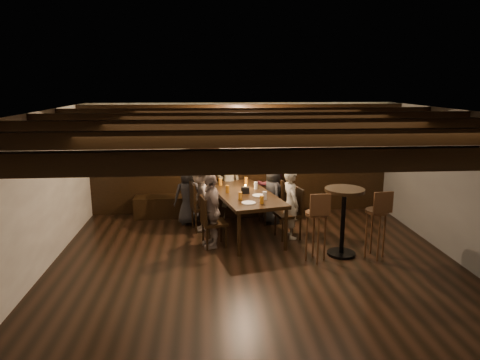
{
  "coord_description": "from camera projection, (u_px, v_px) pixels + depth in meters",
  "views": [
    {
      "loc": [
        -0.76,
        -5.68,
        2.83
      ],
      "look_at": [
        -0.2,
        1.3,
        1.22
      ],
      "focal_mm": 32.0,
      "sensor_mm": 36.0,
      "label": 1
    }
  ],
  "objects": [
    {
      "name": "condiment_caddy",
      "position": [
        245.0,
        190.0,
        7.93
      ],
      "size": [
        0.15,
        0.1,
        0.12
      ],
      "primitive_type": "cube",
      "color": "black",
      "rests_on": "dining_table"
    },
    {
      "name": "person_bench_left",
      "position": [
        188.0,
        196.0,
        8.61
      ],
      "size": [
        0.64,
        0.49,
        1.18
      ],
      "primitive_type": "imported",
      "rotation": [
        0.0,
        0.0,
        3.37
      ],
      "color": "#2C2B2E",
      "rests_on": "floor"
    },
    {
      "name": "chair_right_far",
      "position": [
        289.0,
        223.0,
        7.9
      ],
      "size": [
        0.52,
        0.52,
        0.94
      ],
      "rotation": [
        0.0,
        0.0,
        1.79
      ],
      "color": "black",
      "rests_on": "floor"
    },
    {
      "name": "person_bench_right",
      "position": [
        271.0,
        185.0,
        9.12
      ],
      "size": [
        0.76,
        0.65,
        1.36
      ],
      "primitive_type": "imported",
      "rotation": [
        0.0,
        0.0,
        3.37
      ],
      "color": "#511C23",
      "rests_on": "floor"
    },
    {
      "name": "pint_d",
      "position": [
        256.0,
        186.0,
        8.25
      ],
      "size": [
        0.07,
        0.07,
        0.14
      ],
      "primitive_type": "cylinder",
      "color": "silver",
      "rests_on": "dining_table"
    },
    {
      "name": "pint_a",
      "position": [
        220.0,
        182.0,
        8.55
      ],
      "size": [
        0.07,
        0.07,
        0.14
      ],
      "primitive_type": "cylinder",
      "color": "#BF7219",
      "rests_on": "dining_table"
    },
    {
      "name": "chair_left_near",
      "position": [
        202.0,
        215.0,
        8.32
      ],
      "size": [
        0.52,
        0.52,
        0.95
      ],
      "rotation": [
        0.0,
        0.0,
        -1.35
      ],
      "color": "black",
      "rests_on": "floor"
    },
    {
      "name": "person_right_far",
      "position": [
        291.0,
        204.0,
        7.83
      ],
      "size": [
        0.41,
        0.53,
        1.3
      ],
      "primitive_type": "imported",
      "rotation": [
        0.0,
        0.0,
        1.79
      ],
      "color": "#B1AA95",
      "rests_on": "floor"
    },
    {
      "name": "plate_far",
      "position": [
        259.0,
        196.0,
        7.76
      ],
      "size": [
        0.24,
        0.24,
        0.01
      ],
      "primitive_type": "cylinder",
      "color": "white",
      "rests_on": "dining_table"
    },
    {
      "name": "plate_near",
      "position": [
        249.0,
        203.0,
        7.3
      ],
      "size": [
        0.24,
        0.24,
        0.01
      ],
      "primitive_type": "cylinder",
      "color": "white",
      "rests_on": "dining_table"
    },
    {
      "name": "pint_b",
      "position": [
        246.0,
        181.0,
        8.65
      ],
      "size": [
        0.07,
        0.07,
        0.14
      ],
      "primitive_type": "cylinder",
      "color": "#BF7219",
      "rests_on": "dining_table"
    },
    {
      "name": "high_top_table",
      "position": [
        343.0,
        212.0,
        7.0
      ],
      "size": [
        0.64,
        0.64,
        1.14
      ],
      "color": "black",
      "rests_on": "floor"
    },
    {
      "name": "person_right_near",
      "position": [
        273.0,
        194.0,
        8.68
      ],
      "size": [
        0.5,
        0.65,
        1.19
      ],
      "primitive_type": "imported",
      "rotation": [
        0.0,
        0.0,
        1.79
      ],
      "color": "#252628",
      "rests_on": "floor"
    },
    {
      "name": "person_left_near",
      "position": [
        200.0,
        197.0,
        8.22
      ],
      "size": [
        0.66,
        0.93,
        1.31
      ],
      "primitive_type": "imported",
      "rotation": [
        0.0,
        0.0,
        -1.35
      ],
      "color": "#BAAA9E",
      "rests_on": "floor"
    },
    {
      "name": "dining_table",
      "position": [
        244.0,
        196.0,
        8.01
      ],
      "size": [
        1.42,
        2.3,
        0.8
      ],
      "rotation": [
        0.0,
        0.0,
        0.22
      ],
      "color": "black",
      "rests_on": "floor"
    },
    {
      "name": "candle",
      "position": [
        245.0,
        187.0,
        8.3
      ],
      "size": [
        0.05,
        0.05,
        0.05
      ],
      "primitive_type": "cylinder",
      "color": "beige",
      "rests_on": "dining_table"
    },
    {
      "name": "person_bench_centre",
      "position": [
        229.0,
        185.0,
        8.99
      ],
      "size": [
        0.58,
        0.45,
        1.42
      ],
      "primitive_type": "imported",
      "rotation": [
        0.0,
        0.0,
        3.37
      ],
      "color": "gray",
      "rests_on": "floor"
    },
    {
      "name": "person_left_far",
      "position": [
        211.0,
        210.0,
        7.39
      ],
      "size": [
        0.48,
        0.82,
        1.31
      ],
      "primitive_type": "imported",
      "rotation": [
        0.0,
        0.0,
        -1.35
      ],
      "color": "gray",
      "rests_on": "floor"
    },
    {
      "name": "pint_e",
      "position": [
        240.0,
        196.0,
        7.49
      ],
      "size": [
        0.07,
        0.07,
        0.14
      ],
      "primitive_type": "cylinder",
      "color": "#BF7219",
      "rests_on": "dining_table"
    },
    {
      "name": "bar_stool_right",
      "position": [
        375.0,
        233.0,
        6.96
      ],
      "size": [
        0.36,
        0.39,
        1.16
      ],
      "rotation": [
        0.0,
        0.0,
        0.11
      ],
      "color": "#382411",
      "rests_on": "floor"
    },
    {
      "name": "room",
      "position": [
        232.0,
        177.0,
        8.1
      ],
      "size": [
        7.0,
        7.0,
        7.0
      ],
      "color": "black",
      "rests_on": "ground"
    },
    {
      "name": "pint_c",
      "position": [
        227.0,
        189.0,
        7.98
      ],
      "size": [
        0.07,
        0.07,
        0.14
      ],
      "primitive_type": "cylinder",
      "color": "#BF7219",
      "rests_on": "dining_table"
    },
    {
      "name": "pint_f",
      "position": [
        265.0,
        196.0,
        7.52
      ],
      "size": [
        0.07,
        0.07,
        0.14
      ],
      "primitive_type": "cylinder",
      "color": "silver",
      "rests_on": "dining_table"
    },
    {
      "name": "chair_right_near",
      "position": [
        271.0,
        210.0,
        8.74
      ],
      "size": [
        0.5,
        0.5,
        0.91
      ],
      "rotation": [
        0.0,
        0.0,
        1.79
      ],
      "color": "black",
      "rests_on": "floor"
    },
    {
      "name": "bar_stool_left",
      "position": [
        316.0,
        235.0,
        6.83
      ],
      "size": [
        0.36,
        0.37,
        1.16
      ],
      "rotation": [
        0.0,
        0.0,
        0.02
      ],
      "color": "#382411",
      "rests_on": "floor"
    },
    {
      "name": "pint_g",
      "position": [
        262.0,
        200.0,
        7.25
      ],
      "size": [
        0.07,
        0.07,
        0.14
      ],
      "primitive_type": "cylinder",
      "color": "#BF7219",
      "rests_on": "dining_table"
    },
    {
      "name": "chair_left_far",
      "position": [
        213.0,
        231.0,
        7.48
      ],
      "size": [
        0.49,
        0.49,
        0.9
      ],
      "rotation": [
        0.0,
        0.0,
        -1.35
      ],
      "color": "black",
      "rests_on": "floor"
    }
  ]
}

